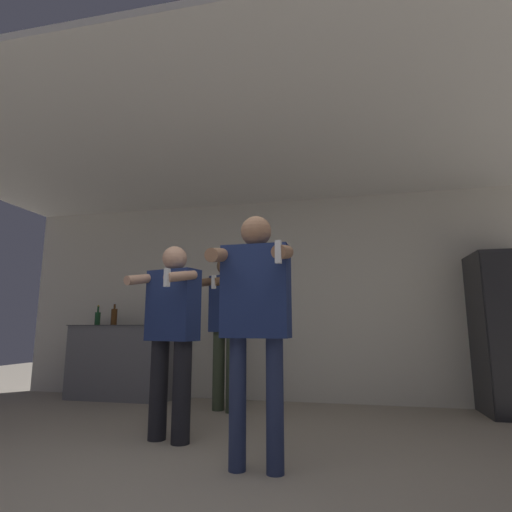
% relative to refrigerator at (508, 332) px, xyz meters
% --- Properties ---
extents(wall_back, '(7.00, 0.06, 2.55)m').
position_rel_refrigerator_xyz_m(wall_back, '(-2.57, 0.34, 0.43)').
color(wall_back, beige).
rests_on(wall_back, ground_plane).
extents(ceiling_slab, '(7.00, 3.60, 0.05)m').
position_rel_refrigerator_xyz_m(ceiling_slab, '(-2.57, -1.23, 1.73)').
color(ceiling_slab, silver).
rests_on(ceiling_slab, wall_back).
extents(refrigerator, '(0.60, 0.66, 1.68)m').
position_rel_refrigerator_xyz_m(refrigerator, '(0.00, 0.00, 0.00)').
color(refrigerator, '#262628').
rests_on(refrigerator, ground_plane).
extents(counter, '(1.36, 0.55, 0.92)m').
position_rel_refrigerator_xyz_m(counter, '(-4.47, 0.06, -0.38)').
color(counter, slate).
rests_on(counter, ground_plane).
extents(bottle_brown_liquor, '(0.07, 0.07, 0.26)m').
position_rel_refrigerator_xyz_m(bottle_brown_liquor, '(-4.85, -0.01, 0.17)').
color(bottle_brown_liquor, '#194723').
rests_on(bottle_brown_liquor, counter).
extents(bottle_short_whiskey, '(0.08, 0.08, 0.28)m').
position_rel_refrigerator_xyz_m(bottle_short_whiskey, '(-4.10, -0.01, 0.19)').
color(bottle_short_whiskey, '#194723').
rests_on(bottle_short_whiskey, counter).
extents(bottle_dark_rum, '(0.08, 0.08, 0.29)m').
position_rel_refrigerator_xyz_m(bottle_dark_rum, '(-4.61, -0.01, 0.19)').
color(bottle_dark_rum, '#563314').
rests_on(bottle_dark_rum, counter).
extents(bottle_red_label, '(0.07, 0.07, 0.34)m').
position_rel_refrigerator_xyz_m(bottle_red_label, '(-3.92, -0.01, 0.21)').
color(bottle_red_label, maroon).
rests_on(bottle_red_label, counter).
extents(person_woman_foreground, '(0.53, 0.43, 1.66)m').
position_rel_refrigerator_xyz_m(person_woman_foreground, '(-2.25, -2.12, 0.18)').
color(person_woman_foreground, navy).
rests_on(person_woman_foreground, ground_plane).
extents(person_man_side, '(0.57, 0.55, 1.58)m').
position_rel_refrigerator_xyz_m(person_man_side, '(-3.08, -1.61, 0.04)').
color(person_man_side, black).
rests_on(person_man_side, ground_plane).
extents(person_spectator_back, '(0.57, 0.62, 1.70)m').
position_rel_refrigerator_xyz_m(person_spectator_back, '(-2.98, -0.41, 0.15)').
color(person_spectator_back, '#38422D').
rests_on(person_spectator_back, ground_plane).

